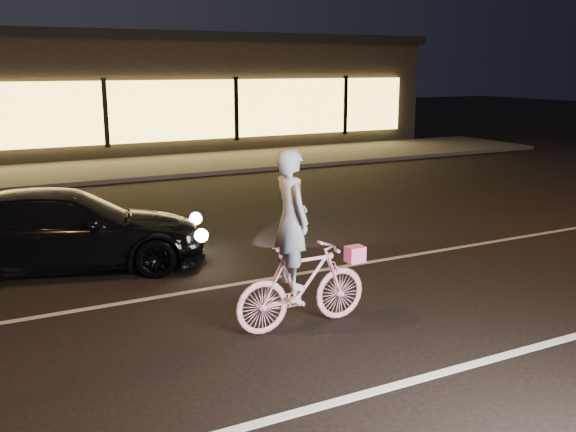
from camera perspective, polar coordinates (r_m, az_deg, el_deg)
ground at (r=8.09m, az=7.20°, el=-9.21°), size 90.00×90.00×0.00m
lane_stripe_near at (r=7.02m, az=14.32°, el=-13.14°), size 60.00×0.12×0.01m
lane_stripe_far at (r=9.69m, az=0.49°, el=-5.24°), size 60.00×0.10×0.01m
sidewalk at (r=19.83m, az=-14.56°, el=4.07°), size 30.00×4.00×0.12m
storefront at (r=25.47m, az=-17.94°, el=10.52°), size 25.40×8.42×4.20m
cyclist at (r=7.57m, az=1.02°, el=-4.46°), size 1.72×0.59×2.17m
sedan at (r=10.39m, az=-19.13°, el=-1.19°), size 4.54×2.77×1.23m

